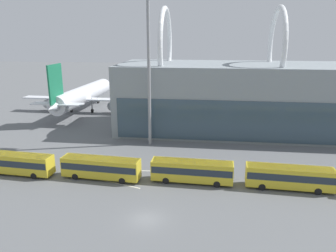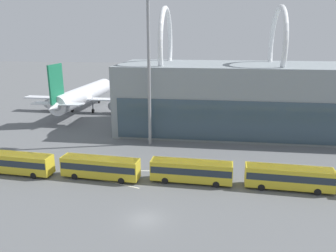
{
  "view_description": "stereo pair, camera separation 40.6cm",
  "coord_description": "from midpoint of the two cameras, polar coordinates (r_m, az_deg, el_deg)",
  "views": [
    {
      "loc": [
        7.0,
        -34.55,
        21.67
      ],
      "look_at": [
        -0.84,
        27.74,
        4.0
      ],
      "focal_mm": 35.0,
      "sensor_mm": 36.0,
      "label": 1
    },
    {
      "loc": [
        7.4,
        -34.5,
        21.67
      ],
      "look_at": [
        -0.84,
        27.74,
        4.0
      ],
      "focal_mm": 35.0,
      "sensor_mm": 36.0,
      "label": 2
    }
  ],
  "objects": [
    {
      "name": "shuttle_bus_3",
      "position": [
        49.7,
        3.96,
        -7.68
      ],
      "size": [
        12.32,
        3.08,
        3.36
      ],
      "rotation": [
        0.0,
        0.0,
        -0.04
      ],
      "color": "gold",
      "rests_on": "ground_plane"
    },
    {
      "name": "airliner_at_gate_near",
      "position": [
        97.03,
        -14.9,
        5.18
      ],
      "size": [
        34.38,
        39.0,
        14.83
      ],
      "rotation": [
        0.0,
        0.0,
        1.54
      ],
      "color": "silver",
      "rests_on": "ground_plane"
    },
    {
      "name": "airliner_at_gate_far",
      "position": [
        88.6,
        16.33,
        4.56
      ],
      "size": [
        41.79,
        43.32,
        13.36
      ],
      "rotation": [
        0.0,
        0.0,
        1.71
      ],
      "color": "white",
      "rests_on": "ground_plane"
    },
    {
      "name": "floodlight_mast",
      "position": [
        63.72,
        -3.6,
        14.15
      ],
      "size": [
        2.98,
        2.98,
        29.71
      ],
      "color": "gray",
      "rests_on": "ground_plane"
    },
    {
      "name": "lane_stripe_1",
      "position": [
        51.13,
        -10.0,
        -9.61
      ],
      "size": [
        9.53,
        3.24,
        0.01
      ],
      "primitive_type": "cube",
      "rotation": [
        0.0,
        0.0,
        -0.31
      ],
      "color": "silver",
      "rests_on": "ground_plane"
    },
    {
      "name": "shuttle_bus_4",
      "position": [
        50.61,
        20.14,
        -8.21
      ],
      "size": [
        12.35,
        3.24,
        3.36
      ],
      "rotation": [
        0.0,
        0.0,
        -0.05
      ],
      "color": "gold",
      "rests_on": "ground_plane"
    },
    {
      "name": "ground_plane",
      "position": [
        41.39,
        -4.08,
        -15.9
      ],
      "size": [
        440.0,
        440.0,
        0.0
      ],
      "primitive_type": "plane",
      "color": "slate"
    },
    {
      "name": "lane_stripe_3",
      "position": [
        54.41,
        -4.03,
        -7.79
      ],
      "size": [
        11.36,
        1.27,
        0.01
      ],
      "primitive_type": "cube",
      "rotation": [
        0.0,
        0.0,
        0.09
      ],
      "color": "silver",
      "rests_on": "ground_plane"
    },
    {
      "name": "shuttle_bus_2",
      "position": [
        51.86,
        -11.83,
        -6.96
      ],
      "size": [
        12.38,
        3.5,
        3.36
      ],
      "rotation": [
        0.0,
        0.0,
        -0.08
      ],
      "color": "gold",
      "rests_on": "ground_plane"
    },
    {
      "name": "shuttle_bus_1",
      "position": [
        57.82,
        -25.16,
        -5.77
      ],
      "size": [
        12.38,
        3.48,
        3.36
      ],
      "rotation": [
        0.0,
        0.0,
        -0.08
      ],
      "color": "gold",
      "rests_on": "ground_plane"
    }
  ]
}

